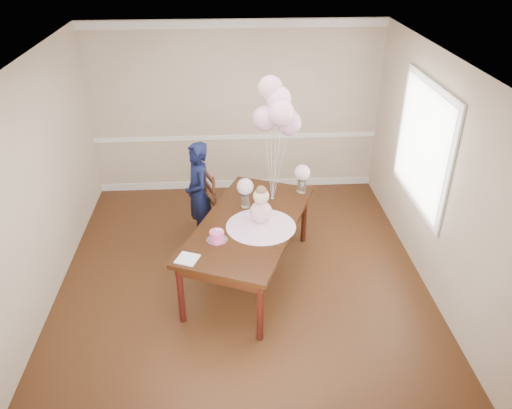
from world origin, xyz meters
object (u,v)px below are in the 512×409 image
at_px(dining_table_top, 249,223).
at_px(birthday_cake, 217,236).
at_px(woman, 198,194).
at_px(dining_chair_seat, 225,207).

xyz_separation_m(dining_table_top, birthday_cake, (-0.38, -0.37, 0.09)).
height_order(dining_table_top, woman, woman).
bearing_deg(dining_table_top, woman, 148.14).
distance_m(birthday_cake, dining_chair_seat, 1.41).
bearing_deg(dining_table_top, birthday_cake, -113.96).
height_order(dining_chair_seat, woman, woman).
distance_m(dining_table_top, woman, 1.08).
bearing_deg(birthday_cake, dining_chair_seat, 86.37).
bearing_deg(dining_chair_seat, birthday_cake, -113.39).
height_order(dining_table_top, birthday_cake, birthday_cake).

